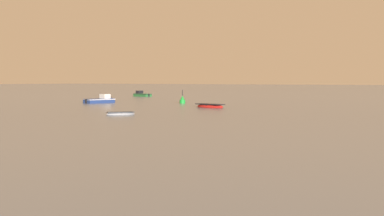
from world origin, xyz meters
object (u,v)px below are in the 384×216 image
at_px(rowboat_moored_0, 121,114).
at_px(motorboat_moored_0, 104,101).
at_px(rowboat_moored_1, 210,106).
at_px(channel_buoy, 182,100).
at_px(motorboat_moored_5, 140,95).

height_order(rowboat_moored_0, motorboat_moored_0, motorboat_moored_0).
xyz_separation_m(rowboat_moored_0, motorboat_moored_0, (-21.59, 20.02, 0.19)).
height_order(rowboat_moored_1, channel_buoy, channel_buoy).
relative_size(rowboat_moored_0, rowboat_moored_1, 0.66).
bearing_deg(rowboat_moored_0, rowboat_moored_1, -145.66).
bearing_deg(channel_buoy, rowboat_moored_0, -68.44).
relative_size(rowboat_moored_0, motorboat_moored_0, 0.53).
height_order(rowboat_moored_0, motorboat_moored_5, motorboat_moored_5).
height_order(rowboat_moored_0, channel_buoy, channel_buoy).
bearing_deg(motorboat_moored_5, rowboat_moored_0, 138.60).
xyz_separation_m(rowboat_moored_1, channel_buoy, (-10.36, 8.43, 0.27)).
bearing_deg(channel_buoy, rowboat_moored_1, -39.13).
xyz_separation_m(motorboat_moored_0, rowboat_moored_1, (21.74, -2.60, -0.13)).
bearing_deg(rowboat_moored_1, motorboat_moored_0, -175.11).
distance_m(rowboat_moored_0, rowboat_moored_1, 17.42).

